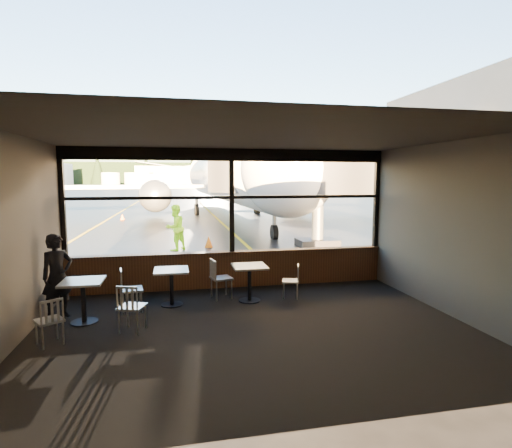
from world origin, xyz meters
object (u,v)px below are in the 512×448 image
object	(u,v)px
cone_nose	(209,242)
airliner	(229,139)
cafe_table_near	(249,283)
passenger	(57,276)
ground_crew	(175,228)
chair_mid_w	(132,290)
chair_left_s	(49,321)
cafe_table_left	(83,302)
chair_mid_s	(132,307)
jet_bridge	(301,184)
chair_near_w	(221,278)
chair_near_e	(291,281)
cone_wing	(122,217)
cafe_table_mid	(172,287)

from	to	relation	value
cone_nose	airliner	bearing A→B (deg)	79.02
cafe_table_near	cone_nose	distance (m)	7.48
passenger	ground_crew	bearing A→B (deg)	33.60
cafe_table_near	chair_mid_w	size ratio (longest dim) A/B	0.90
chair_left_s	ground_crew	bearing A→B (deg)	44.14
cafe_table_left	chair_mid_s	distance (m)	1.15
jet_bridge	cafe_table_near	size ratio (longest dim) A/B	14.30
cafe_table_left	chair_near_w	distance (m)	2.97
chair_near_e	cone_wing	distance (m)	20.82
jet_bridge	cafe_table_mid	bearing A→B (deg)	-127.13
cafe_table_mid	passenger	size ratio (longest dim) A/B	0.48
chair_mid_w	cone_nose	xyz separation A→B (m)	(2.23, 7.67, -0.23)
chair_near_e	chair_mid_w	bearing A→B (deg)	110.94
chair_near_w	chair_mid_s	bearing A→B (deg)	-59.88
chair_mid_w	jet_bridge	bearing A→B (deg)	131.19
chair_near_w	chair_near_e	bearing A→B (deg)	65.74
chair_left_s	cone_nose	size ratio (longest dim) A/B	1.78
passenger	cafe_table_mid	bearing A→B (deg)	-30.08
cafe_table_left	ground_crew	bearing A→B (deg)	77.37
chair_near_e	passenger	xyz separation A→B (m)	(-4.89, -0.36, 0.45)
chair_near_w	cone_wing	bearing A→B (deg)	179.88
cafe_table_left	chair_left_s	size ratio (longest dim) A/B	1.01
chair_left_s	cafe_table_mid	bearing A→B (deg)	8.87
cafe_table_near	cone_wing	size ratio (longest dim) A/B	1.91
chair_left_s	chair_mid_s	bearing A→B (deg)	-17.64
ground_crew	cone_wing	size ratio (longest dim) A/B	4.14
chair_mid_s	chair_left_s	world-z (taller)	chair_mid_s
cafe_table_mid	chair_mid_w	distance (m)	0.85
cafe_table_mid	chair_mid_w	size ratio (longest dim) A/B	0.88
airliner	cafe_table_near	size ratio (longest dim) A/B	46.17
ground_crew	cone_nose	bearing A→B (deg)	155.40
cafe_table_near	passenger	size ratio (longest dim) A/B	0.49
airliner	jet_bridge	distance (m)	15.49
passenger	chair_mid_s	bearing A→B (deg)	-73.85
jet_bridge	passenger	size ratio (longest dim) A/B	6.99
cafe_table_near	passenger	xyz separation A→B (m)	(-3.92, -0.31, 0.43)
airliner	cone_wing	xyz separation A→B (m)	(-7.69, -1.96, -5.60)
chair_near_w	passenger	world-z (taller)	passenger
passenger	ground_crew	xyz separation A→B (m)	(2.29, 7.34, 0.05)
airliner	cafe_table_left	size ratio (longest dim) A/B	45.75
cafe_table_mid	cone_nose	size ratio (longest dim) A/B	1.75
chair_mid_s	chair_mid_w	xyz separation A→B (m)	(-0.13, 1.15, 0.01)
chair_near_e	cone_nose	xyz separation A→B (m)	(-1.28, 7.42, -0.17)
chair_near_e	chair_mid_w	xyz separation A→B (m)	(-3.51, -0.26, 0.06)
cafe_table_mid	cafe_table_left	bearing A→B (deg)	-155.18
chair_left_s	cone_nose	distance (m)	9.78
chair_near_w	chair_mid_w	bearing A→B (deg)	-87.18
airliner	chair_near_e	distance (m)	22.56
chair_near_e	chair_mid_s	world-z (taller)	chair_mid_s
passenger	cone_nose	xyz separation A→B (m)	(3.61, 7.78, -0.61)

